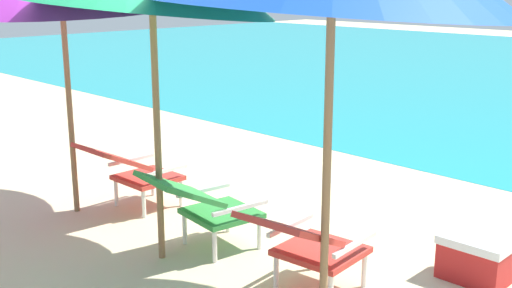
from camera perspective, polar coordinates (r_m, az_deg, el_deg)
ground_plane at (r=8.31m, az=18.02°, el=-0.69°), size 40.00×40.00×0.00m
lounge_chair_left at (r=5.90m, az=-11.06°, el=-2.16°), size 0.55×0.88×0.68m
lounge_chair_center at (r=4.93m, az=-4.81°, el=-5.24°), size 0.65×0.94×0.68m
lounge_chair_right at (r=4.22m, az=4.52°, el=-8.69°), size 0.62×0.92×0.68m
cooler_box at (r=4.80m, az=18.95°, el=-9.66°), size 0.48×0.33×0.32m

